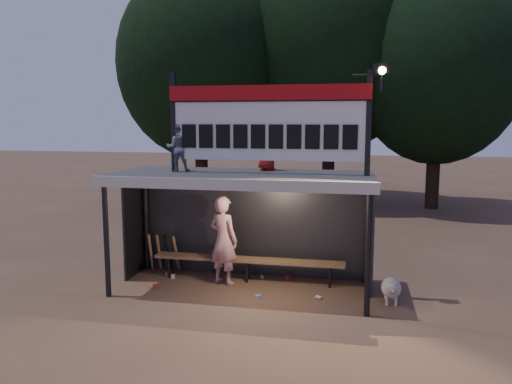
# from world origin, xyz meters

# --- Properties ---
(ground) EXTENTS (80.00, 80.00, 0.00)m
(ground) POSITION_xyz_m (0.00, 0.00, 0.00)
(ground) COLOR brown
(ground) RESTS_ON ground
(player) EXTENTS (0.78, 0.67, 1.81)m
(player) POSITION_xyz_m (-0.45, 0.29, 0.91)
(player) COLOR white
(player) RESTS_ON ground
(child_a) EXTENTS (0.54, 0.48, 0.94)m
(child_a) POSITION_xyz_m (-1.29, 0.03, 2.79)
(child_a) COLOR slate
(child_a) RESTS_ON dugout_shelter
(child_b) EXTENTS (0.56, 0.51, 0.96)m
(child_b) POSITION_xyz_m (0.39, 0.59, 2.80)
(child_b) COLOR maroon
(child_b) RESTS_ON dugout_shelter
(dugout_shelter) EXTENTS (5.10, 2.08, 2.32)m
(dugout_shelter) POSITION_xyz_m (0.00, 0.24, 1.85)
(dugout_shelter) COLOR #3A3A3C
(dugout_shelter) RESTS_ON ground
(scoreboard_assembly) EXTENTS (4.10, 0.27, 1.99)m
(scoreboard_assembly) POSITION_xyz_m (0.56, -0.01, 3.32)
(scoreboard_assembly) COLOR black
(scoreboard_assembly) RESTS_ON dugout_shelter
(bench) EXTENTS (4.00, 0.35, 0.48)m
(bench) POSITION_xyz_m (0.00, 0.55, 0.43)
(bench) COLOR olive
(bench) RESTS_ON ground
(tree_left) EXTENTS (6.46, 6.46, 9.27)m
(tree_left) POSITION_xyz_m (-4.00, 10.00, 5.51)
(tree_left) COLOR #2F2014
(tree_left) RESTS_ON ground
(tree_mid) EXTENTS (7.22, 7.22, 10.36)m
(tree_mid) POSITION_xyz_m (1.00, 11.50, 6.17)
(tree_mid) COLOR black
(tree_mid) RESTS_ON ground
(tree_right) EXTENTS (6.08, 6.08, 8.72)m
(tree_right) POSITION_xyz_m (5.00, 10.50, 5.19)
(tree_right) COLOR black
(tree_right) RESTS_ON ground
(dog) EXTENTS (0.36, 0.81, 0.49)m
(dog) POSITION_xyz_m (2.85, -0.18, 0.28)
(dog) COLOR beige
(dog) RESTS_ON ground
(bats) EXTENTS (0.68, 0.35, 0.84)m
(bats) POSITION_xyz_m (-1.98, 0.82, 0.43)
(bats) COLOR #A17F4B
(bats) RESTS_ON ground
(litter) EXTENTS (3.48, 1.34, 0.08)m
(litter) POSITION_xyz_m (-0.31, 0.20, 0.04)
(litter) COLOR #A2241B
(litter) RESTS_ON ground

